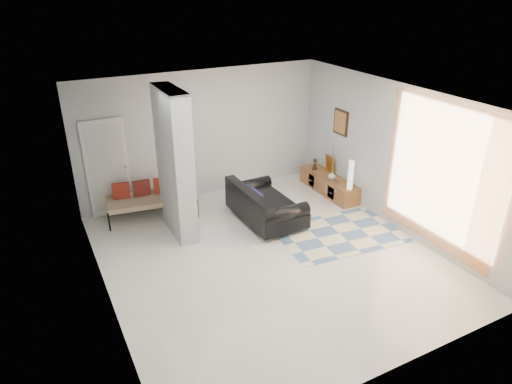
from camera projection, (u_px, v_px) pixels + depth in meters
floor at (269, 256)px, 8.13m from camera, size 6.00×6.00×0.00m
ceiling at (271, 101)px, 6.94m from camera, size 6.00×6.00×0.00m
wall_back at (203, 135)px, 9.95m from camera, size 6.00×0.00×6.00m
wall_front at (399, 282)px, 5.13m from camera, size 6.00×0.00×6.00m
wall_left at (98, 222)px, 6.39m from camera, size 0.00×6.00×6.00m
wall_right at (396, 157)px, 8.69m from camera, size 0.00×6.00×6.00m
partition_column at (175, 164)px, 8.36m from camera, size 0.35×1.20×2.80m
hallway_door at (107, 168)px, 9.20m from camera, size 0.85×0.06×2.04m
curtain at (440, 177)px, 7.71m from camera, size 0.00×2.55×2.55m
wall_art at (341, 122)px, 9.93m from camera, size 0.04×0.45×0.55m
media_console at (329, 184)px, 10.47m from camera, size 0.45×1.73×0.80m
loveseat at (263, 206)px, 9.17m from camera, size 1.05×1.76×0.76m
daybed at (150, 198)px, 9.35m from camera, size 1.88×1.01×0.77m
area_rug at (339, 234)px, 8.84m from camera, size 2.47×1.78×0.01m
cylinder_lamp at (351, 175)px, 9.63m from camera, size 0.12×0.12×0.65m
bronze_figurine at (315, 164)px, 10.73m from camera, size 0.13×0.13×0.26m
vase at (332, 175)px, 10.21m from camera, size 0.18×0.18×0.18m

